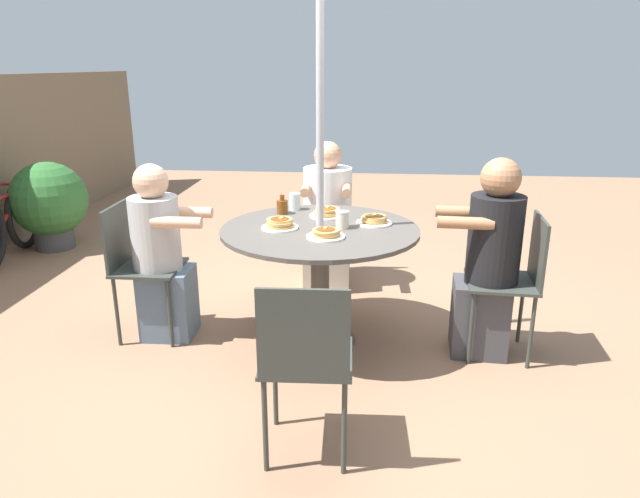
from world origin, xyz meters
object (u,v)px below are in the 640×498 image
object	(u,v)px
diner_south	(327,222)
diner_west	(162,258)
coffee_cup	(342,219)
patio_chair_east	(515,275)
drinking_glass_a	(295,201)
bicycle	(5,223)
pancake_plate_a	(326,234)
syrup_bottle	(282,206)
pancake_plate_b	(280,224)
patio_chair_west	(137,260)
potted_shrub	(49,202)
diner_east	(488,265)
pancake_plate_d	(327,213)
pancake_plate_c	(374,220)
patio_table	(320,248)
patio_chair_north	(306,357)
patio_chair_south	(328,217)

from	to	relation	value
diner_south	diner_west	distance (m)	1.42
coffee_cup	patio_chair_east	bearing A→B (deg)	-94.84
drinking_glass_a	bicycle	size ratio (longest dim) A/B	0.08
diner_west	coffee_cup	world-z (taller)	diner_west
diner_south	drinking_glass_a	bearing A→B (deg)	70.28
pancake_plate_a	syrup_bottle	bearing A→B (deg)	32.56
pancake_plate_b	coffee_cup	world-z (taller)	coffee_cup
patio_chair_west	potted_shrub	distance (m)	2.34
coffee_cup	drinking_glass_a	bearing A→B (deg)	38.53
syrup_bottle	drinking_glass_a	bearing A→B (deg)	-29.12
diner_west	syrup_bottle	distance (m)	0.85
diner_west	bicycle	xyz separation A→B (m)	(1.36, 1.96, -0.18)
patio_chair_west	pancake_plate_a	distance (m)	1.27
diner_east	pancake_plate_d	size ratio (longest dim) A/B	5.37
pancake_plate_d	syrup_bottle	size ratio (longest dim) A/B	1.74
pancake_plate_c	bicycle	xyz separation A→B (m)	(1.22, 3.31, -0.43)
pancake_plate_a	potted_shrub	xyz separation A→B (m)	(1.92, 2.81, -0.32)
bicycle	potted_shrub	xyz separation A→B (m)	(0.37, -0.22, 0.11)
diner_south	pancake_plate_c	bearing A→B (deg)	110.45
patio_chair_west	syrup_bottle	bearing A→B (deg)	110.09
patio_table	pancake_plate_d	size ratio (longest dim) A/B	5.40
diner_east	pancake_plate_b	size ratio (longest dim) A/B	5.37
diner_east	pancake_plate_b	world-z (taller)	diner_east
patio_chair_east	bicycle	size ratio (longest dim) A/B	0.62
pancake_plate_c	coffee_cup	size ratio (longest dim) A/B	2.09
patio_table	pancake_plate_b	bearing A→B (deg)	97.92
pancake_plate_d	potted_shrub	distance (m)	3.14
patio_chair_west	pancake_plate_c	world-z (taller)	patio_chair_west
patio_chair_north	diner_west	world-z (taller)	diner_west
patio_chair_north	pancake_plate_d	size ratio (longest dim) A/B	3.87
patio_chair_south	diner_south	size ratio (longest dim) A/B	0.76
patio_table	bicycle	xyz separation A→B (m)	(1.35, 2.98, -0.28)
patio_chair_west	pancake_plate_d	xyz separation A→B (m)	(0.30, -1.20, 0.27)
patio_chair_north	pancake_plate_d	xyz separation A→B (m)	(1.45, 0.02, 0.27)
patio_table	pancake_plate_c	bearing A→B (deg)	-69.17
pancake_plate_c	coffee_cup	world-z (taller)	coffee_cup
potted_shrub	patio_table	bearing A→B (deg)	-121.93
patio_chair_north	diner_south	world-z (taller)	diner_south
pancake_plate_d	drinking_glass_a	xyz separation A→B (m)	(0.17, 0.24, 0.03)
syrup_bottle	potted_shrub	world-z (taller)	syrup_bottle
pancake_plate_b	drinking_glass_a	xyz separation A→B (m)	(0.48, -0.03, 0.03)
patio_chair_south	syrup_bottle	world-z (taller)	syrup_bottle
patio_chair_east	pancake_plate_b	distance (m)	1.44
pancake_plate_a	potted_shrub	world-z (taller)	potted_shrub
potted_shrub	patio_chair_west	bearing A→B (deg)	-137.72
drinking_glass_a	coffee_cup	bearing A→B (deg)	-141.47
diner_south	drinking_glass_a	xyz separation A→B (m)	(-0.56, 0.18, 0.30)
pancake_plate_c	bicycle	size ratio (longest dim) A/B	0.16
patio_chair_south	pancake_plate_b	bearing A→B (deg)	78.51
diner_east	pancake_plate_a	xyz separation A→B (m)	(-0.13, 0.96, 0.21)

